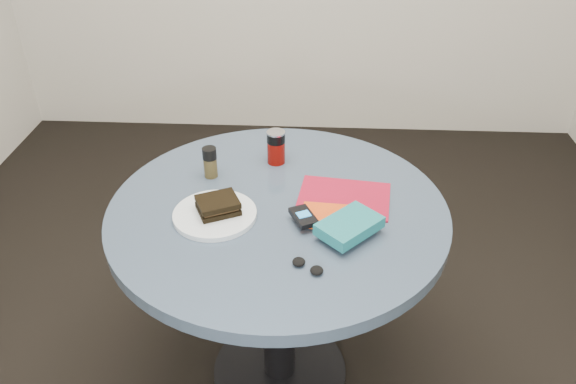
{
  "coord_description": "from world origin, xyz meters",
  "views": [
    {
      "loc": [
        0.1,
        -1.35,
        1.69
      ],
      "look_at": [
        0.03,
        0.0,
        0.8
      ],
      "focal_mm": 35.0,
      "sensor_mm": 36.0,
      "label": 1
    }
  ],
  "objects_px": {
    "sandwich": "(218,205)",
    "mp3_player": "(303,217)",
    "headphones": "(308,266)",
    "red_book": "(332,217)",
    "soda_can": "(276,147)",
    "table": "(278,249)",
    "plate": "(215,215)",
    "magazine": "(344,198)",
    "pepper_grinder": "(210,162)",
    "novel": "(349,226)"
  },
  "relations": [
    {
      "from": "novel",
      "to": "soda_can",
      "type": "bearing_deg",
      "value": 74.64
    },
    {
      "from": "sandwich",
      "to": "headphones",
      "type": "bearing_deg",
      "value": -39.99
    },
    {
      "from": "mp3_player",
      "to": "novel",
      "type": "bearing_deg",
      "value": -20.71
    },
    {
      "from": "soda_can",
      "to": "pepper_grinder",
      "type": "distance_m",
      "value": 0.22
    },
    {
      "from": "soda_can",
      "to": "pepper_grinder",
      "type": "relative_size",
      "value": 1.11
    },
    {
      "from": "magazine",
      "to": "red_book",
      "type": "xyz_separation_m",
      "value": [
        -0.04,
        -0.11,
        0.01
      ]
    },
    {
      "from": "plate",
      "to": "magazine",
      "type": "xyz_separation_m",
      "value": [
        0.37,
        0.11,
        -0.01
      ]
    },
    {
      "from": "magazine",
      "to": "headphones",
      "type": "bearing_deg",
      "value": -99.92
    },
    {
      "from": "soda_can",
      "to": "headphones",
      "type": "bearing_deg",
      "value": -77.54
    },
    {
      "from": "table",
      "to": "mp3_player",
      "type": "relative_size",
      "value": 9.27
    },
    {
      "from": "pepper_grinder",
      "to": "headphones",
      "type": "relative_size",
      "value": 1.09
    },
    {
      "from": "plate",
      "to": "magazine",
      "type": "relative_size",
      "value": 0.88
    },
    {
      "from": "pepper_grinder",
      "to": "mp3_player",
      "type": "height_order",
      "value": "pepper_grinder"
    },
    {
      "from": "sandwich",
      "to": "plate",
      "type": "bearing_deg",
      "value": -140.45
    },
    {
      "from": "sandwich",
      "to": "headphones",
      "type": "relative_size",
      "value": 1.53
    },
    {
      "from": "sandwich",
      "to": "mp3_player",
      "type": "distance_m",
      "value": 0.25
    },
    {
      "from": "mp3_player",
      "to": "headphones",
      "type": "xyz_separation_m",
      "value": [
        0.02,
        -0.19,
        -0.02
      ]
    },
    {
      "from": "magazine",
      "to": "novel",
      "type": "height_order",
      "value": "novel"
    },
    {
      "from": "pepper_grinder",
      "to": "magazine",
      "type": "distance_m",
      "value": 0.43
    },
    {
      "from": "pepper_grinder",
      "to": "magazine",
      "type": "xyz_separation_m",
      "value": [
        0.42,
        -0.1,
        -0.05
      ]
    },
    {
      "from": "plate",
      "to": "headphones",
      "type": "bearing_deg",
      "value": -37.95
    },
    {
      "from": "magazine",
      "to": "red_book",
      "type": "height_order",
      "value": "red_book"
    },
    {
      "from": "red_book",
      "to": "soda_can",
      "type": "bearing_deg",
      "value": 123.9
    },
    {
      "from": "mp3_player",
      "to": "sandwich",
      "type": "bearing_deg",
      "value": 172.83
    },
    {
      "from": "red_book",
      "to": "headphones",
      "type": "bearing_deg",
      "value": -102.13
    },
    {
      "from": "red_book",
      "to": "headphones",
      "type": "xyz_separation_m",
      "value": [
        -0.06,
        -0.21,
        -0.0
      ]
    },
    {
      "from": "soda_can",
      "to": "novel",
      "type": "bearing_deg",
      "value": -59.83
    },
    {
      "from": "pepper_grinder",
      "to": "mp3_player",
      "type": "relative_size",
      "value": 0.94
    },
    {
      "from": "sandwich",
      "to": "mp3_player",
      "type": "relative_size",
      "value": 1.32
    },
    {
      "from": "plate",
      "to": "soda_can",
      "type": "distance_m",
      "value": 0.36
    },
    {
      "from": "table",
      "to": "red_book",
      "type": "bearing_deg",
      "value": -21.53
    },
    {
      "from": "sandwich",
      "to": "soda_can",
      "type": "height_order",
      "value": "soda_can"
    },
    {
      "from": "plate",
      "to": "sandwich",
      "type": "relative_size",
      "value": 1.68
    },
    {
      "from": "pepper_grinder",
      "to": "red_book",
      "type": "bearing_deg",
      "value": -29.64
    },
    {
      "from": "soda_can",
      "to": "red_book",
      "type": "relative_size",
      "value": 0.67
    },
    {
      "from": "red_book",
      "to": "sandwich",
      "type": "bearing_deg",
      "value": -176.76
    },
    {
      "from": "red_book",
      "to": "novel",
      "type": "relative_size",
      "value": 0.99
    },
    {
      "from": "table",
      "to": "mp3_player",
      "type": "xyz_separation_m",
      "value": [
        0.08,
        -0.09,
        0.19
      ]
    },
    {
      "from": "plate",
      "to": "soda_can",
      "type": "relative_size",
      "value": 2.12
    },
    {
      "from": "magazine",
      "to": "novel",
      "type": "distance_m",
      "value": 0.19
    },
    {
      "from": "pepper_grinder",
      "to": "plate",
      "type": "bearing_deg",
      "value": -77.72
    },
    {
      "from": "table",
      "to": "plate",
      "type": "xyz_separation_m",
      "value": [
        -0.18,
        -0.06,
        0.17
      ]
    },
    {
      "from": "table",
      "to": "sandwich",
      "type": "height_order",
      "value": "sandwich"
    },
    {
      "from": "red_book",
      "to": "novel",
      "type": "height_order",
      "value": "novel"
    },
    {
      "from": "plate",
      "to": "sandwich",
      "type": "distance_m",
      "value": 0.03
    },
    {
      "from": "novel",
      "to": "mp3_player",
      "type": "distance_m",
      "value": 0.13
    },
    {
      "from": "table",
      "to": "soda_can",
      "type": "height_order",
      "value": "soda_can"
    },
    {
      "from": "plate",
      "to": "soda_can",
      "type": "height_order",
      "value": "soda_can"
    },
    {
      "from": "novel",
      "to": "headphones",
      "type": "bearing_deg",
      "value": -173.28
    },
    {
      "from": "table",
      "to": "red_book",
      "type": "distance_m",
      "value": 0.24
    }
  ]
}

